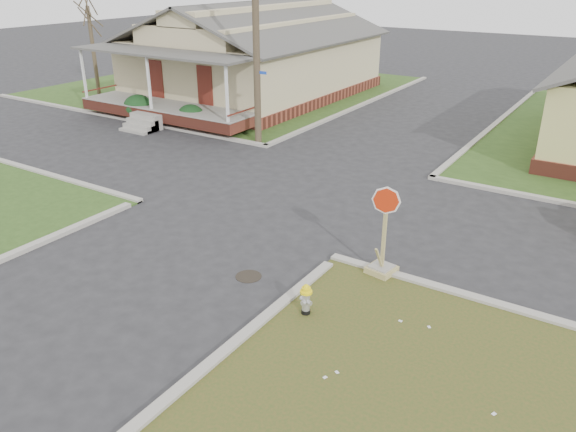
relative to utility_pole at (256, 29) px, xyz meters
The scene contains 11 objects.
ground 10.89m from the utility_pole, 64.74° to the right, with size 120.00×120.00×0.00m, color #252527.
verge_far_left 13.48m from the utility_pole, 134.04° to the left, with size 19.00×19.00×0.05m, color #2D491A.
curbs 7.39m from the utility_pole, 42.88° to the right, with size 80.00×40.00×0.12m, color #A19C91, non-canonical shape.
manhole 12.29m from the utility_pole, 55.75° to the right, with size 0.64×0.64×0.01m, color black.
corner_house 9.99m from the utility_pole, 126.69° to the left, with size 10.10×15.50×5.30m.
utility_pole is the anchor object (origin of this frame).
tree_far_left 14.31m from the utility_pole, 167.34° to the left, with size 0.22×0.22×4.90m, color #3F3324.
fire_hydrant 13.79m from the utility_pole, 50.06° to the right, with size 0.27×0.27×0.72m.
stop_sign 12.50m from the utility_pole, 39.76° to the right, with size 0.64×0.63×2.26m.
hedge_left 8.24m from the utility_pole, behind, with size 1.54×1.26×1.18m, color black.
hedge_right 5.77m from the utility_pole, behind, with size 1.40×1.15×1.07m, color black.
Camera 1 is at (9.44, -9.99, 6.89)m, focal length 35.00 mm.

